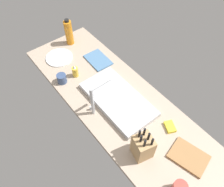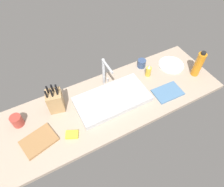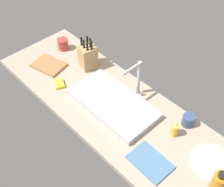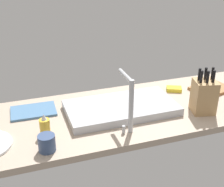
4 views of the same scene
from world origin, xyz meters
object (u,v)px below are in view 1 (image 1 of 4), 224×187
(sink_basin, at_px, (117,100))
(knife_block, at_px, (143,147))
(dish_towel, at_px, (98,60))
(ceramic_cup, at_px, (62,79))
(water_bottle, at_px, (69,32))
(cutting_board, at_px, (189,157))
(faucet, at_px, (94,98))
(soap_bottle, at_px, (75,71))
(dinner_plate, at_px, (59,58))
(dish_sponge, at_px, (170,127))

(sink_basin, bearing_deg, knife_block, 161.57)
(dish_towel, relative_size, ceramic_cup, 3.10)
(water_bottle, xyz_separation_m, dish_towel, (-0.35, -0.06, -0.11))
(sink_basin, distance_m, dish_towel, 0.48)
(sink_basin, height_order, cutting_board, sink_basin)
(sink_basin, relative_size, faucet, 2.17)
(knife_block, bearing_deg, faucet, 19.03)
(ceramic_cup, bearing_deg, soap_bottle, -94.26)
(cutting_board, distance_m, soap_bottle, 1.06)
(faucet, height_order, cutting_board, faucet)
(dinner_plate, relative_size, dish_sponge, 2.63)
(sink_basin, distance_m, water_bottle, 0.81)
(water_bottle, bearing_deg, dish_sponge, -177.24)
(knife_block, relative_size, ceramic_cup, 3.19)
(knife_block, xyz_separation_m, ceramic_cup, (0.85, 0.09, -0.06))
(knife_block, xyz_separation_m, water_bottle, (1.22, -0.22, 0.03))
(water_bottle, xyz_separation_m, dinner_plate, (-0.11, 0.19, -0.11))
(water_bottle, bearing_deg, knife_block, 169.60)
(soap_bottle, xyz_separation_m, dinner_plate, (0.27, 0.00, -0.04))
(ceramic_cup, bearing_deg, dinner_plate, -24.83)
(faucet, relative_size, dish_towel, 1.14)
(faucet, xyz_separation_m, soap_bottle, (0.39, -0.08, -0.12))
(water_bottle, xyz_separation_m, ceramic_cup, (-0.37, 0.31, -0.08))
(cutting_board, height_order, dish_towel, cutting_board)
(faucet, height_order, soap_bottle, faucet)
(faucet, xyz_separation_m, knife_block, (-0.45, -0.04, -0.07))
(water_bottle, distance_m, dish_towel, 0.38)
(soap_bottle, bearing_deg, water_bottle, -26.16)
(sink_basin, height_order, dish_sponge, sink_basin)
(sink_basin, xyz_separation_m, faucet, (0.03, 0.18, 0.14))
(knife_block, height_order, dish_sponge, knife_block)
(sink_basin, bearing_deg, faucet, 81.28)
(faucet, height_order, dinner_plate, faucet)
(cutting_board, relative_size, ceramic_cup, 3.02)
(faucet, relative_size, soap_bottle, 2.37)
(sink_basin, xyz_separation_m, water_bottle, (0.80, -0.08, 0.10))
(dish_towel, bearing_deg, faucet, 142.03)
(dish_towel, distance_m, ceramic_cup, 0.38)
(faucet, xyz_separation_m, cutting_board, (-0.65, -0.26, -0.16))
(dish_towel, height_order, ceramic_cup, ceramic_cup)
(water_bottle, bearing_deg, dinner_plate, 121.07)
(faucet, distance_m, dinner_plate, 0.69)
(dinner_plate, relative_size, dish_towel, 0.99)
(dish_sponge, bearing_deg, soap_bottle, 16.68)
(sink_basin, height_order, soap_bottle, soap_bottle)
(soap_bottle, bearing_deg, knife_block, 177.56)
(cutting_board, distance_m, dish_towel, 1.08)
(faucet, relative_size, ceramic_cup, 3.55)
(ceramic_cup, height_order, dish_sponge, ceramic_cup)
(dish_towel, xyz_separation_m, ceramic_cup, (-0.02, 0.37, 0.03))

